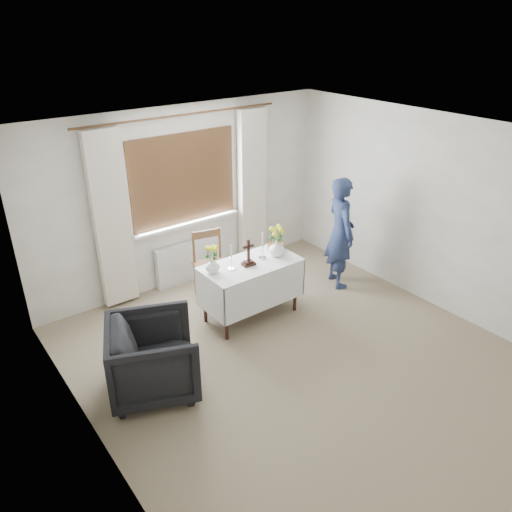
{
  "coord_description": "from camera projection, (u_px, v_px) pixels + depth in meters",
  "views": [
    {
      "loc": [
        -3.14,
        -3.32,
        3.56
      ],
      "look_at": [
        0.04,
        0.9,
        0.96
      ],
      "focal_mm": 35.0,
      "sensor_mm": 36.0,
      "label": 1
    }
  ],
  "objects": [
    {
      "name": "flower_vase_left",
      "position": [
        213.0,
        265.0,
        5.91
      ],
      "size": [
        0.23,
        0.23,
        0.18
      ],
      "primitive_type": "imported",
      "rotation": [
        0.0,
        0.0,
        0.39
      ],
      "color": "white",
      "rests_on": "altar_table"
    },
    {
      "name": "radiator",
      "position": [
        191.0,
        261.0,
        7.25
      ],
      "size": [
        1.1,
        0.1,
        0.6
      ],
      "primitive_type": "cube",
      "color": "silver",
      "rests_on": "ground"
    },
    {
      "name": "flower_vase_right",
      "position": [
        277.0,
        248.0,
        6.31
      ],
      "size": [
        0.24,
        0.24,
        0.21
      ],
      "primitive_type": "imported",
      "rotation": [
        0.0,
        0.0,
        0.2
      ],
      "color": "white",
      "rests_on": "altar_table"
    },
    {
      "name": "altar_table",
      "position": [
        251.0,
        290.0,
        6.32
      ],
      "size": [
        1.24,
        0.64,
        0.76
      ],
      "primitive_type": "cube",
      "color": "white",
      "rests_on": "ground"
    },
    {
      "name": "person",
      "position": [
        340.0,
        233.0,
        6.92
      ],
      "size": [
        0.56,
        0.68,
        1.59
      ],
      "primitive_type": "imported",
      "rotation": [
        0.0,
        0.0,
        1.22
      ],
      "color": "navy",
      "rests_on": "ground"
    },
    {
      "name": "wooden_chair",
      "position": [
        212.0,
        267.0,
        6.71
      ],
      "size": [
        0.52,
        0.52,
        0.94
      ],
      "primitive_type": null,
      "rotation": [
        0.0,
        0.0,
        -0.21
      ],
      "color": "#512F1B",
      "rests_on": "ground"
    },
    {
      "name": "wicker_basket",
      "position": [
        276.0,
        246.0,
        6.51
      ],
      "size": [
        0.26,
        0.26,
        0.08
      ],
      "primitive_type": "cylinder",
      "rotation": [
        0.0,
        0.0,
        0.28
      ],
      "color": "brown",
      "rests_on": "altar_table"
    },
    {
      "name": "candlestick_left",
      "position": [
        231.0,
        257.0,
        5.95
      ],
      "size": [
        0.11,
        0.11,
        0.32
      ],
      "primitive_type": null,
      "rotation": [
        0.0,
        0.0,
        -0.24
      ],
      "color": "white",
      "rests_on": "altar_table"
    },
    {
      "name": "wooden_cross",
      "position": [
        248.0,
        253.0,
        6.04
      ],
      "size": [
        0.17,
        0.13,
        0.34
      ],
      "primitive_type": null,
      "rotation": [
        0.0,
        0.0,
        -0.09
      ],
      "color": "black",
      "rests_on": "altar_table"
    },
    {
      "name": "candlestick_right",
      "position": [
        263.0,
        245.0,
        6.21
      ],
      "size": [
        0.12,
        0.12,
        0.35
      ],
      "primitive_type": null,
      "rotation": [
        0.0,
        0.0,
        -0.21
      ],
      "color": "white",
      "rests_on": "altar_table"
    },
    {
      "name": "ground",
      "position": [
        301.0,
        361.0,
        5.65
      ],
      "size": [
        5.0,
        5.0,
        0.0
      ],
      "primitive_type": "plane",
      "color": "gray",
      "rests_on": "ground"
    },
    {
      "name": "armchair",
      "position": [
        153.0,
        357.0,
        5.06
      ],
      "size": [
        1.15,
        1.13,
        0.81
      ],
      "primitive_type": "imported",
      "rotation": [
        0.0,
        0.0,
        1.18
      ],
      "color": "black",
      "rests_on": "ground"
    }
  ]
}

